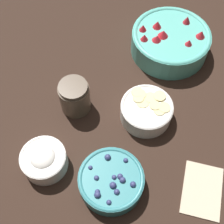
% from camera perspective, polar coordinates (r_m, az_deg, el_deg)
% --- Properties ---
extents(ground_plane, '(4.00, 4.00, 0.00)m').
position_cam_1_polar(ground_plane, '(0.83, 6.44, -1.77)').
color(ground_plane, black).
extents(bowl_strawberries, '(0.23, 0.23, 0.09)m').
position_cam_1_polar(bowl_strawberries, '(0.96, 10.60, 12.75)').
color(bowl_strawberries, '#56B7A8').
rests_on(bowl_strawberries, ground_plane).
extents(bowl_blueberries, '(0.15, 0.15, 0.06)m').
position_cam_1_polar(bowl_blueberries, '(0.74, -0.15, -12.42)').
color(bowl_blueberries, teal).
rests_on(bowl_blueberries, ground_plane).
extents(bowl_bananas, '(0.14, 0.14, 0.06)m').
position_cam_1_polar(bowl_bananas, '(0.82, 6.32, 0.39)').
color(bowl_bananas, white).
rests_on(bowl_bananas, ground_plane).
extents(bowl_cream, '(0.11, 0.11, 0.06)m').
position_cam_1_polar(bowl_cream, '(0.77, -12.35, -8.49)').
color(bowl_cream, white).
rests_on(bowl_cream, ground_plane).
extents(jar_chocolate, '(0.08, 0.08, 0.10)m').
position_cam_1_polar(jar_chocolate, '(0.82, -6.81, 2.65)').
color(jar_chocolate, brown).
rests_on(jar_chocolate, ground_plane).
extents(napkin, '(0.16, 0.14, 0.01)m').
position_cam_1_polar(napkin, '(0.79, 16.18, -13.52)').
color(napkin, beige).
rests_on(napkin, ground_plane).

